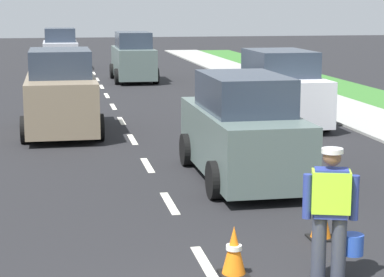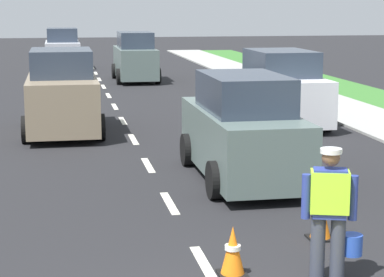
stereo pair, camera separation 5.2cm
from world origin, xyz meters
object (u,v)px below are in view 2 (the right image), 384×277
(traffic_cone_far, at_px, (233,251))
(car_parked_far, at_px, (279,90))
(car_outgoing_ahead, at_px, (242,131))
(car_oncoming_third, at_px, (63,50))
(traffic_cone_near, at_px, (321,219))
(road_worker, at_px, (331,208))
(car_outgoing_far, at_px, (135,58))
(car_oncoming_lead, at_px, (62,94))

(traffic_cone_far, relative_size, car_parked_far, 0.15)
(car_outgoing_ahead, height_order, car_oncoming_third, car_oncoming_third)
(traffic_cone_near, bearing_deg, road_worker, -106.91)
(road_worker, distance_m, traffic_cone_near, 1.74)
(traffic_cone_far, distance_m, car_parked_far, 11.74)
(car_outgoing_far, bearing_deg, traffic_cone_near, -89.19)
(car_oncoming_third, bearing_deg, traffic_cone_near, -83.20)
(traffic_cone_near, height_order, car_oncoming_third, car_oncoming_third)
(traffic_cone_far, relative_size, car_oncoming_third, 0.16)
(car_oncoming_lead, relative_size, car_outgoing_far, 1.00)
(traffic_cone_far, xyz_separation_m, car_outgoing_far, (1.27, 23.46, 0.69))
(traffic_cone_near, bearing_deg, car_outgoing_far, 90.81)
(road_worker, xyz_separation_m, car_oncoming_third, (-2.96, 30.32, 0.06))
(traffic_cone_far, xyz_separation_m, car_outgoing_ahead, (1.38, 4.90, 0.64))
(road_worker, height_order, traffic_cone_near, road_worker)
(car_oncoming_lead, distance_m, car_parked_far, 6.02)
(car_outgoing_far, bearing_deg, traffic_cone_far, -93.11)
(car_outgoing_ahead, relative_size, car_outgoing_far, 1.04)
(road_worker, bearing_deg, traffic_cone_far, 160.16)
(traffic_cone_near, distance_m, traffic_cone_far, 1.96)
(car_oncoming_third, distance_m, car_parked_far, 19.79)
(road_worker, bearing_deg, traffic_cone_near, 73.09)
(road_worker, distance_m, traffic_cone_far, 1.34)
(car_oncoming_lead, relative_size, car_parked_far, 0.97)
(traffic_cone_far, distance_m, car_outgoing_ahead, 5.13)
(car_outgoing_ahead, bearing_deg, car_parked_far, 66.60)
(traffic_cone_far, bearing_deg, car_oncoming_lead, 100.51)
(car_parked_far, bearing_deg, car_oncoming_third, 107.21)
(road_worker, relative_size, traffic_cone_near, 2.73)
(car_oncoming_third, xyz_separation_m, car_parked_far, (5.86, -18.91, -0.02))
(car_outgoing_ahead, distance_m, car_outgoing_far, 18.56)
(car_outgoing_ahead, relative_size, car_oncoming_third, 1.11)
(car_outgoing_ahead, distance_m, car_oncoming_third, 25.22)
(car_parked_far, height_order, car_outgoing_far, car_outgoing_far)
(car_oncoming_third, relative_size, car_outgoing_far, 0.93)
(traffic_cone_far, xyz_separation_m, car_parked_far, (4.02, 11.01, 0.66))
(car_oncoming_third, bearing_deg, car_outgoing_ahead, -82.67)
(car_oncoming_lead, relative_size, car_outgoing_ahead, 0.96)
(car_oncoming_third, relative_size, car_parked_far, 0.91)
(car_oncoming_lead, xyz_separation_m, car_outgoing_ahead, (3.38, -5.87, -0.07))
(road_worker, relative_size, car_oncoming_lead, 0.40)
(car_oncoming_lead, height_order, car_outgoing_far, car_oncoming_lead)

